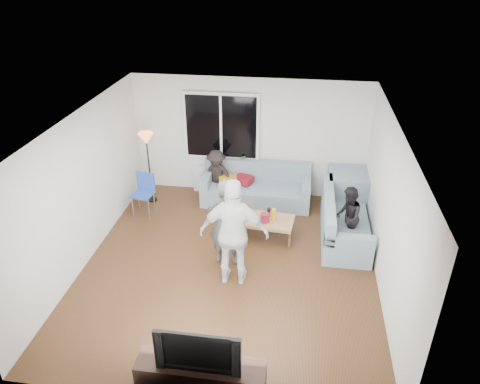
% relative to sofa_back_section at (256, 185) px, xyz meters
% --- Properties ---
extents(floor, '(5.00, 5.50, 0.04)m').
position_rel_sofa_back_section_xyz_m(floor, '(-0.20, -2.27, -0.45)').
color(floor, '#56351C').
rests_on(floor, ground).
extents(ceiling, '(5.00, 5.50, 0.04)m').
position_rel_sofa_back_section_xyz_m(ceiling, '(-0.20, -2.27, 2.20)').
color(ceiling, white).
rests_on(ceiling, ground).
extents(wall_back, '(5.00, 0.04, 2.60)m').
position_rel_sofa_back_section_xyz_m(wall_back, '(-0.20, 0.50, 0.88)').
color(wall_back, silver).
rests_on(wall_back, ground).
extents(wall_front, '(5.00, 0.04, 2.60)m').
position_rel_sofa_back_section_xyz_m(wall_front, '(-0.20, -5.04, 0.88)').
color(wall_front, silver).
rests_on(wall_front, ground).
extents(wall_left, '(0.04, 5.50, 2.60)m').
position_rel_sofa_back_section_xyz_m(wall_left, '(-2.72, -2.27, 0.88)').
color(wall_left, silver).
rests_on(wall_left, ground).
extents(wall_right, '(0.04, 5.50, 2.60)m').
position_rel_sofa_back_section_xyz_m(wall_right, '(2.32, -2.27, 0.88)').
color(wall_right, silver).
rests_on(wall_right, ground).
extents(window_frame, '(1.62, 0.06, 1.47)m').
position_rel_sofa_back_section_xyz_m(window_frame, '(-0.80, 0.42, 1.12)').
color(window_frame, white).
rests_on(window_frame, wall_back).
extents(window_glass, '(1.50, 0.02, 1.35)m').
position_rel_sofa_back_section_xyz_m(window_glass, '(-0.80, 0.38, 1.12)').
color(window_glass, black).
rests_on(window_glass, window_frame).
extents(window_mullion, '(0.05, 0.03, 1.35)m').
position_rel_sofa_back_section_xyz_m(window_mullion, '(-0.80, 0.37, 1.12)').
color(window_mullion, white).
rests_on(window_mullion, window_frame).
extents(radiator, '(1.30, 0.12, 0.62)m').
position_rel_sofa_back_section_xyz_m(radiator, '(-0.80, 0.38, -0.11)').
color(radiator, silver).
rests_on(radiator, floor).
extents(potted_plant, '(0.20, 0.17, 0.33)m').
position_rel_sofa_back_section_xyz_m(potted_plant, '(-0.35, 0.35, 0.36)').
color(potted_plant, '#336126').
rests_on(potted_plant, radiator).
extents(vase, '(0.20, 0.20, 0.17)m').
position_rel_sofa_back_section_xyz_m(vase, '(-0.90, 0.35, 0.28)').
color(vase, silver).
rests_on(vase, radiator).
extents(sofa_back_section, '(2.30, 0.85, 0.85)m').
position_rel_sofa_back_section_xyz_m(sofa_back_section, '(0.00, 0.00, 0.00)').
color(sofa_back_section, gray).
rests_on(sofa_back_section, floor).
extents(sofa_right_section, '(2.00, 0.85, 0.85)m').
position_rel_sofa_back_section_xyz_m(sofa_right_section, '(1.82, -1.07, 0.00)').
color(sofa_right_section, gray).
rests_on(sofa_right_section, floor).
extents(sofa_corner, '(0.85, 0.85, 0.85)m').
position_rel_sofa_back_section_xyz_m(sofa_corner, '(1.92, 0.00, 0.00)').
color(sofa_corner, gray).
rests_on(sofa_corner, floor).
extents(cushion_yellow, '(0.44, 0.40, 0.14)m').
position_rel_sofa_back_section_xyz_m(cushion_yellow, '(-0.61, -0.02, 0.09)').
color(cushion_yellow, '#C1811C').
rests_on(cushion_yellow, sofa_back_section).
extents(cushion_red, '(0.45, 0.42, 0.13)m').
position_rel_sofa_back_section_xyz_m(cushion_red, '(-0.27, 0.06, 0.09)').
color(cushion_red, maroon).
rests_on(cushion_red, sofa_back_section).
extents(coffee_table, '(1.15, 0.70, 0.40)m').
position_rel_sofa_back_section_xyz_m(coffee_table, '(0.30, -1.30, -0.22)').
color(coffee_table, '#A58650').
rests_on(coffee_table, floor).
extents(pitcher, '(0.17, 0.17, 0.17)m').
position_rel_sofa_back_section_xyz_m(pitcher, '(0.32, -1.39, 0.06)').
color(pitcher, maroon).
rests_on(pitcher, coffee_table).
extents(side_chair, '(0.46, 0.46, 0.86)m').
position_rel_sofa_back_section_xyz_m(side_chair, '(-2.25, -0.77, 0.01)').
color(side_chair, '#2A4EB8').
rests_on(side_chair, floor).
extents(floor_lamp, '(0.32, 0.32, 1.56)m').
position_rel_sofa_back_section_xyz_m(floor_lamp, '(-2.25, -0.23, 0.36)').
color(floor_lamp, orange).
rests_on(floor_lamp, floor).
extents(player_left, '(0.59, 0.39, 1.62)m').
position_rel_sofa_back_section_xyz_m(player_left, '(-0.28, -2.15, 0.38)').
color(player_left, '#46474B').
rests_on(player_left, floor).
extents(player_right, '(1.11, 0.49, 1.87)m').
position_rel_sofa_back_section_xyz_m(player_right, '(-0.06, -2.64, 0.51)').
color(player_right, silver).
rests_on(player_right, floor).
extents(spectator_right, '(0.47, 0.59, 1.18)m').
position_rel_sofa_back_section_xyz_m(spectator_right, '(1.82, -1.33, 0.17)').
color(spectator_right, black).
rests_on(spectator_right, floor).
extents(spectator_back, '(0.83, 0.59, 1.15)m').
position_rel_sofa_back_section_xyz_m(spectator_back, '(-0.85, 0.03, 0.15)').
color(spectator_back, black).
rests_on(spectator_back, floor).
extents(tv_console, '(1.60, 0.40, 0.44)m').
position_rel_sofa_back_section_xyz_m(tv_console, '(-0.14, -4.77, -0.20)').
color(tv_console, '#34221A').
rests_on(tv_console, floor).
extents(television, '(1.03, 0.14, 0.60)m').
position_rel_sofa_back_section_xyz_m(television, '(-0.14, -4.77, 0.31)').
color(television, black).
rests_on(television, tv_console).
extents(bottle_c, '(0.07, 0.07, 0.18)m').
position_rel_sofa_back_section_xyz_m(bottle_c, '(0.38, -1.19, 0.06)').
color(bottle_c, black).
rests_on(bottle_c, coffee_table).
extents(bottle_a, '(0.07, 0.07, 0.25)m').
position_rel_sofa_back_section_xyz_m(bottle_a, '(-0.04, -1.22, 0.10)').
color(bottle_a, red).
rests_on(bottle_a, coffee_table).
extents(bottle_d, '(0.07, 0.07, 0.25)m').
position_rel_sofa_back_section_xyz_m(bottle_d, '(0.48, -1.33, 0.10)').
color(bottle_d, orange).
rests_on(bottle_d, coffee_table).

